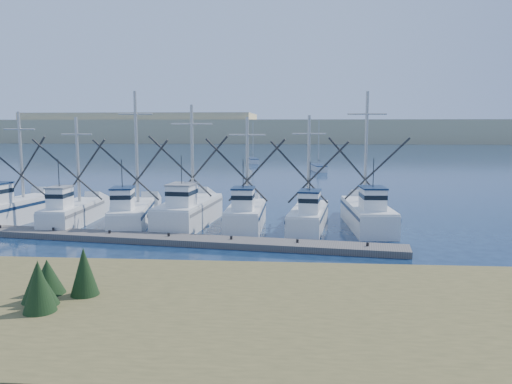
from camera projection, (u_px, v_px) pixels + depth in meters
The scene contains 7 objects.
ground at pixel (319, 269), 25.10m from camera, with size 500.00×500.00×0.00m, color #0B1C34.
shore_bank at pixel (80, 328), 15.71m from camera, with size 40.00×10.00×1.60m, color #4C422D.
floating_dock at pixel (169, 239), 30.82m from camera, with size 28.75×1.92×0.38m, color #605A56.
dune_ridge at pixel (297, 131), 232.07m from camera, with size 360.00×60.00×10.00m, color tan.
trawler_fleet at pixel (193, 213), 35.63m from camera, with size 29.03×8.83×9.68m.
sailboat_near at pixel (318, 168), 80.22m from camera, with size 2.54×6.20×8.10m.
sailboat_far at pixel (253, 161), 97.54m from camera, with size 2.73×6.47×8.10m.
Camera 1 is at (-1.32, -24.56, 7.11)m, focal length 35.00 mm.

